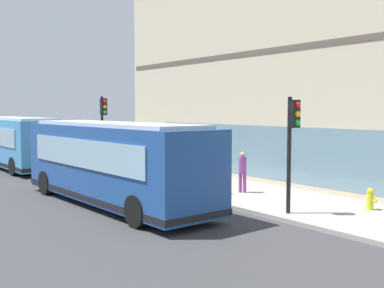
{
  "coord_description": "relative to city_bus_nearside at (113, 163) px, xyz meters",
  "views": [
    {
      "loc": [
        -8.43,
        -14.42,
        3.56
      ],
      "look_at": [
        2.72,
        -0.01,
        2.19
      ],
      "focal_mm": 43.39,
      "sensor_mm": 36.0,
      "label": 1
    }
  ],
  "objects": [
    {
      "name": "newspaper_vending_box",
      "position": [
        3.89,
        -1.33,
        -0.95
      ],
      "size": [
        0.44,
        0.42,
        0.9
      ],
      "color": "#263F99",
      "rests_on": "sidewalk_curb"
    },
    {
      "name": "traffic_light_near_corner",
      "position": [
        3.56,
        -5.48,
        1.25
      ],
      "size": [
        0.32,
        0.49,
        3.81
      ],
      "color": "black",
      "rests_on": "sidewalk_curb"
    },
    {
      "name": "pedestrian_by_light_pole",
      "position": [
        6.48,
        4.27,
        -0.45
      ],
      "size": [
        0.32,
        0.32,
        1.66
      ],
      "color": "#8C3F8C",
      "rests_on": "sidewalk_curb"
    },
    {
      "name": "city_bus_far_down_street",
      "position": [
        0.54,
        13.42,
        0.0
      ],
      "size": [
        2.6,
        10.04,
        3.07
      ],
      "color": "#3F8CC6",
      "rests_on": "ground"
    },
    {
      "name": "pedestrian_near_building_entrance",
      "position": [
        5.01,
        -1.69,
        -0.45
      ],
      "size": [
        0.32,
        0.32,
        1.67
      ],
      "color": "#8C3F8C",
      "rests_on": "sidewalk_curb"
    },
    {
      "name": "city_bus_nearside",
      "position": [
        0.0,
        0.0,
        0.0
      ],
      "size": [
        2.81,
        10.1,
        3.07
      ],
      "color": "#1E478C",
      "rests_on": "ground"
    },
    {
      "name": "traffic_light_down_block",
      "position": [
        3.38,
        7.42,
        1.45
      ],
      "size": [
        0.32,
        0.49,
        4.09
      ],
      "color": "black",
      "rests_on": "sidewalk_curb"
    },
    {
      "name": "pedestrian_walking_along_curb",
      "position": [
        4.77,
        5.3,
        -0.36
      ],
      "size": [
        0.32,
        0.32,
        1.79
      ],
      "color": "#3F8C4C",
      "rests_on": "sidewalk_curb"
    },
    {
      "name": "fire_hydrant",
      "position": [
        6.17,
        -6.72,
        -1.04
      ],
      "size": [
        0.35,
        0.35,
        0.74
      ],
      "color": "gold",
      "rests_on": "sidewalk_curb"
    },
    {
      "name": "sidewalk_curb",
      "position": [
        5.14,
        -0.89,
        -1.48
      ],
      "size": [
        4.5,
        40.0,
        0.15
      ],
      "primitive_type": "cube",
      "color": "#9E9991",
      "rests_on": "ground"
    },
    {
      "name": "building_corner",
      "position": [
        11.2,
        -0.89,
        4.04
      ],
      "size": [
        7.66,
        23.42,
        11.21
      ],
      "color": "beige",
      "rests_on": "ground"
    },
    {
      "name": "ground",
      "position": [
        0.29,
        -0.89,
        -1.55
      ],
      "size": [
        120.0,
        120.0,
        0.0
      ],
      "primitive_type": "plane",
      "color": "#38383A"
    }
  ]
}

